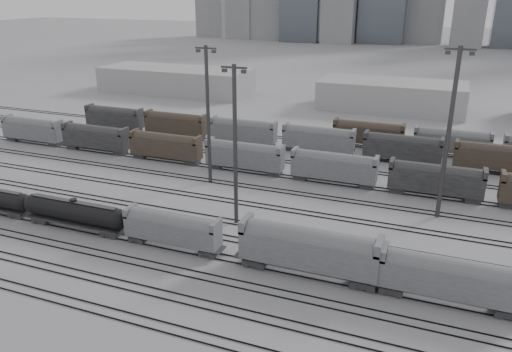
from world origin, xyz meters
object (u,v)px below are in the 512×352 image
(hopper_car_c, at_px, (451,277))
(hopper_car_a, at_px, (172,228))
(tank_car_b, at_px, (75,212))
(hopper_car_b, at_px, (309,248))
(light_mast_c, at_px, (235,143))

(hopper_car_c, bearing_deg, hopper_car_a, 180.00)
(tank_car_b, xyz_separation_m, hopper_car_a, (15.92, 0.00, 0.44))
(hopper_car_a, height_order, hopper_car_c, hopper_car_c)
(hopper_car_a, relative_size, hopper_car_b, 0.80)
(hopper_car_a, relative_size, hopper_car_c, 0.89)
(tank_car_b, relative_size, hopper_car_b, 1.05)
(hopper_car_b, height_order, hopper_car_c, hopper_car_b)
(tank_car_b, bearing_deg, hopper_car_a, 0.00)
(light_mast_c, bearing_deg, hopper_car_c, -18.98)
(hopper_car_a, distance_m, light_mast_c, 14.57)
(tank_car_b, height_order, light_mast_c, light_mast_c)
(tank_car_b, bearing_deg, hopper_car_b, -0.00)
(tank_car_b, distance_m, hopper_car_b, 34.49)
(tank_car_b, distance_m, hopper_car_a, 15.93)
(light_mast_c, bearing_deg, tank_car_b, -153.71)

